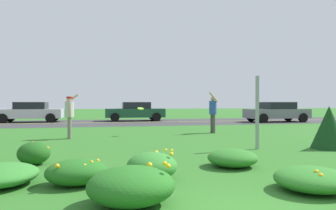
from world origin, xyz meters
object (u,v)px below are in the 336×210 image
object	(u,v)px
car_gray_leftmost	(277,112)
sign_post_near_path	(257,112)
car_silver_center_right	(30,112)
person_catcher_blue_shirt	(213,111)
car_dark_green_center_left	(135,111)
person_thrower_red_cap_gray_shirt	(70,113)
frisbee_lime	(141,109)

from	to	relation	value
car_gray_leftmost	sign_post_near_path	bearing A→B (deg)	-123.77
car_silver_center_right	person_catcher_blue_shirt	bearing A→B (deg)	-45.48
sign_post_near_path	car_dark_green_center_left	distance (m)	15.39
car_dark_green_center_left	person_thrower_red_cap_gray_shirt	bearing A→B (deg)	-108.16
frisbee_lime	car_gray_leftmost	distance (m)	13.03
frisbee_lime	car_gray_leftmost	size ratio (longest dim) A/B	0.06
person_catcher_blue_shirt	car_dark_green_center_left	world-z (taller)	person_catcher_blue_shirt
car_gray_leftmost	car_silver_center_right	bearing A→B (deg)	168.90
sign_post_near_path	person_catcher_blue_shirt	size ratio (longest dim) A/B	1.16
person_catcher_blue_shirt	frisbee_lime	xyz separation A→B (m)	(-3.39, -0.35, 0.13)
car_dark_green_center_left	car_silver_center_right	bearing A→B (deg)	180.00
sign_post_near_path	car_silver_center_right	world-z (taller)	sign_post_near_path
sign_post_near_path	person_thrower_red_cap_gray_shirt	xyz separation A→B (m)	(-5.82, 3.96, -0.10)
person_thrower_red_cap_gray_shirt	car_gray_leftmost	xyz separation A→B (m)	(13.70, 7.83, -0.26)
sign_post_near_path	frisbee_lime	world-z (taller)	sign_post_near_path
car_dark_green_center_left	car_silver_center_right	size ratio (longest dim) A/B	1.00
sign_post_near_path	car_gray_leftmost	xyz separation A→B (m)	(7.89, 11.79, -0.36)
sign_post_near_path	person_catcher_blue_shirt	world-z (taller)	sign_post_near_path
sign_post_near_path	person_catcher_blue_shirt	distance (m)	4.97
car_gray_leftmost	car_dark_green_center_left	distance (m)	10.58
car_gray_leftmost	person_thrower_red_cap_gray_shirt	bearing A→B (deg)	-150.25
car_dark_green_center_left	frisbee_lime	bearing A→B (deg)	-94.60
person_catcher_blue_shirt	car_dark_green_center_left	size ratio (longest dim) A/B	0.42
sign_post_near_path	frisbee_lime	distance (m)	5.48
car_silver_center_right	frisbee_lime	bearing A→B (deg)	-57.71
sign_post_near_path	person_thrower_red_cap_gray_shirt	bearing A→B (deg)	145.75
person_catcher_blue_shirt	car_gray_leftmost	xyz separation A→B (m)	(7.46, 6.84, -0.28)
frisbee_lime	car_gray_leftmost	xyz separation A→B (m)	(10.86, 7.19, -0.41)
car_dark_green_center_left	car_silver_center_right	distance (m)	7.58
sign_post_near_path	person_catcher_blue_shirt	xyz separation A→B (m)	(0.42, 4.95, -0.08)
person_thrower_red_cap_gray_shirt	frisbee_lime	xyz separation A→B (m)	(2.84, 0.64, 0.15)
sign_post_near_path	person_thrower_red_cap_gray_shirt	world-z (taller)	sign_post_near_path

